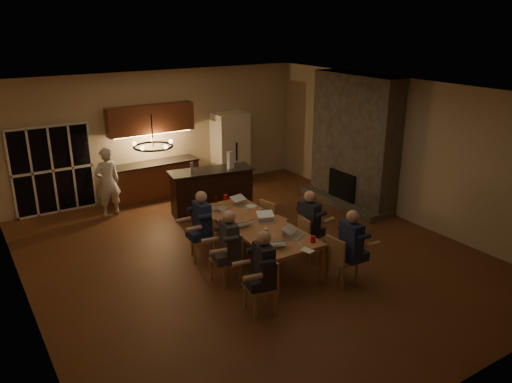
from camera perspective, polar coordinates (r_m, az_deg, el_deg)
The scene contains 45 objects.
floor at distance 9.90m, azimuth -0.50°, elevation -7.35°, with size 9.00×9.00×0.00m, color brown.
back_wall at distance 13.22m, azimuth -11.02°, elevation 6.54°, with size 8.00×0.04×3.20m, color beige.
left_wall at distance 8.06m, azimuth -25.61°, elevation -3.36°, with size 0.04×9.00×3.20m, color beige.
right_wall at distance 11.84m, azimuth 16.28°, elevation 4.64°, with size 0.04×9.00×3.20m, color beige.
ceiling at distance 8.93m, azimuth -0.56°, elevation 11.44°, with size 8.00×9.00×0.04m, color white.
french_doors at distance 12.61m, azimuth -22.20°, elevation 2.24°, with size 1.86×0.08×2.10m, color black.
fireplace at distance 12.42m, azimuth 11.17°, elevation 5.71°, with size 0.58×2.50×3.20m, color #5E564A.
kitchenette at distance 12.92m, azimuth -11.61°, elevation 4.38°, with size 2.24×0.68×2.40m, color brown, non-canonical shape.
refrigerator at distance 13.82m, azimuth -2.95°, elevation 4.87°, with size 0.90×0.68×2.00m, color #EEE6C7.
dining_table at distance 9.61m, azimuth 0.03°, elevation -5.74°, with size 1.10×2.86×0.75m, color #B47448.
bar_island at distance 11.84m, azimuth -5.09°, elevation -0.01°, with size 1.96×0.68×1.08m, color black.
chair_left_near at distance 7.98m, azimuth 0.48°, elevation -10.76°, with size 0.44×0.44×0.89m, color tan, non-canonical shape.
chair_left_mid at distance 8.83m, azimuth -3.50°, elevation -7.65°, with size 0.44×0.44×0.89m, color tan, non-canonical shape.
chair_left_far at distance 9.66m, azimuth -6.14°, elevation -5.26°, with size 0.44×0.44×0.89m, color tan, non-canonical shape.
chair_right_near at distance 8.93m, azimuth 9.87°, elevation -7.60°, with size 0.44×0.44×0.89m, color tan, non-canonical shape.
chair_right_mid at distance 9.67m, azimuth 6.49°, elevation -5.26°, with size 0.44×0.44×0.89m, color tan, non-canonical shape.
chair_right_far at distance 10.46m, azimuth 2.13°, elevation -3.18°, with size 0.44×0.44×0.89m, color tan, non-canonical shape.
person_left_near at distance 7.88m, azimuth 0.89°, elevation -9.16°, with size 0.60×0.60×1.38m, color #272932, non-canonical shape.
person_right_near at distance 8.80m, azimuth 10.76°, elevation -6.32°, with size 0.60×0.60×1.38m, color #1F274D, non-canonical shape.
person_left_mid at distance 8.65m, azimuth -3.03°, elevation -6.43°, with size 0.60×0.60×1.38m, color #35383F, non-canonical shape.
person_right_mid at distance 9.60m, azimuth 6.05°, elevation -3.83°, with size 0.60×0.60×1.38m, color #272932, non-canonical shape.
person_left_far at distance 9.58m, azimuth -6.16°, elevation -3.88°, with size 0.60×0.60×1.38m, color #1F274D, non-canonical shape.
standing_person at distance 12.07m, azimuth -16.61°, elevation 1.03°, with size 0.60×0.39×1.64m, color white.
chandelier at distance 7.08m, azimuth -11.66°, elevation 5.06°, with size 0.55×0.55×0.03m, color black.
laptop_a at distance 8.56m, azimuth 2.29°, elevation -5.44°, with size 0.32×0.28×0.23m, color silver, non-canonical shape.
laptop_b at distance 8.88m, azimuth 4.53°, elevation -4.54°, with size 0.32×0.28×0.23m, color silver, non-canonical shape.
laptop_c at distance 9.33m, azimuth -1.82°, elevation -3.26°, with size 0.32×0.28×0.23m, color silver, non-canonical shape.
laptop_d at distance 9.48m, azimuth 1.21°, elevation -2.89°, with size 0.32×0.28×0.23m, color silver, non-canonical shape.
laptop_e at distance 10.17m, azimuth -4.22°, elevation -1.36°, with size 0.32×0.28×0.23m, color silver, non-canonical shape.
laptop_f at distance 10.33m, azimuth -1.68°, elevation -0.97°, with size 0.32×0.28×0.23m, color silver, non-canonical shape.
mug_front at distance 9.02m, azimuth 1.17°, elevation -4.52°, with size 0.07×0.07×0.10m, color white.
mug_mid at distance 9.91m, azimuth -1.18°, elevation -2.25°, with size 0.07×0.07×0.10m, color white.
mug_back at distance 9.91m, azimuth -3.85°, elevation -2.31°, with size 0.09×0.09×0.10m, color white.
redcup_near at distance 8.72m, azimuth 6.54°, elevation -5.45°, with size 0.09×0.09×0.12m, color red.
redcup_mid at distance 9.53m, azimuth -3.24°, elevation -3.14°, with size 0.09×0.09×0.12m, color red.
redcup_far at distance 10.65m, azimuth -3.50°, elevation -0.67°, with size 0.08×0.08×0.12m, color red.
can_silver at distance 8.91m, azimuth 3.14°, elevation -4.78°, with size 0.07×0.07×0.12m, color #B2B2B7.
can_cola at distance 10.53m, azimuth -4.61°, elevation -0.93°, with size 0.07×0.07×0.12m, color #3F0F0C.
can_right at distance 9.83m, azimuth 0.79°, elevation -2.37°, with size 0.07×0.07×0.12m, color #B2B2B7.
plate_near at distance 9.19m, azimuth 3.67°, elevation -4.38°, with size 0.22×0.22×0.02m, color white.
plate_left at distance 8.58m, azimuth 1.95°, elevation -6.14°, with size 0.24×0.24×0.02m, color white.
plate_far at distance 10.27m, azimuth -0.52°, elevation -1.71°, with size 0.22×0.22×0.02m, color white.
notepad at distance 8.44m, azimuth 5.89°, elevation -6.71°, with size 0.15×0.21×0.01m, color white.
bar_bottle at distance 11.49m, azimuth -7.34°, elevation 2.76°, with size 0.07×0.07×0.24m, color #99999E.
bar_blender at distance 11.71m, azimuth -2.94°, elevation 3.61°, with size 0.13×0.13×0.40m, color silver.
Camera 1 is at (-4.67, -7.51, 4.45)m, focal length 35.00 mm.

